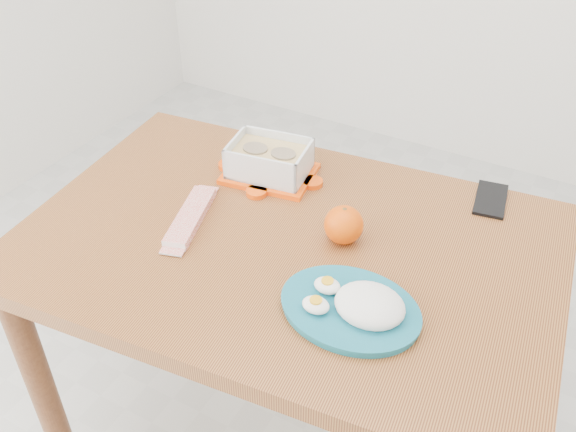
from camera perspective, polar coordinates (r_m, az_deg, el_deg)
The scene contains 6 objects.
dining_table at distance 1.38m, azimuth 0.00°, elevation -5.70°, with size 1.15×0.83×0.75m.
food_container at distance 1.47m, azimuth -1.67°, elevation 4.95°, with size 0.22×0.18×0.09m.
orange_fruit at distance 1.29m, azimuth 4.98°, elevation -0.78°, with size 0.08×0.08×0.08m, color orange.
rice_plate at distance 1.14m, azimuth 6.10°, elevation -7.87°, with size 0.26×0.26×0.07m.
candy_bar at distance 1.37m, azimuth -8.66°, elevation -0.06°, with size 0.20×0.05×0.02m, color red.
smartphone at distance 1.48m, azimuth 17.57°, elevation 1.42°, with size 0.07×0.13×0.01m, color black.
Camera 1 is at (0.39, -0.87, 1.58)m, focal length 40.00 mm.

